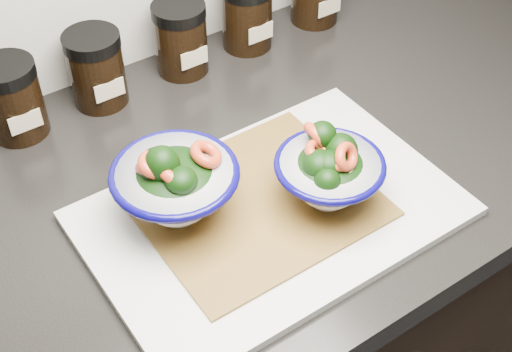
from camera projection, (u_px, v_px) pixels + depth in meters
countertop at (228, 185)px, 0.96m from camera, size 3.50×0.60×0.04m
cutting_board at (271, 213)px, 0.89m from camera, size 0.45×0.30×0.01m
bamboo_mat at (256, 202)px, 0.89m from camera, size 0.28×0.24×0.00m
bowl_left at (174, 183)px, 0.84m from camera, size 0.16×0.16×0.11m
bowl_right at (329, 172)px, 0.86m from camera, size 0.14×0.14×0.10m
spice_jar_a at (13, 99)px, 0.97m from camera, size 0.08×0.08×0.11m
spice_jar_b at (96, 69)px, 1.02m from camera, size 0.08×0.08×0.11m
spice_jar_c at (181, 38)px, 1.08m from camera, size 0.08×0.08×0.11m
spice_jar_d at (247, 14)px, 1.13m from camera, size 0.08×0.08×0.11m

